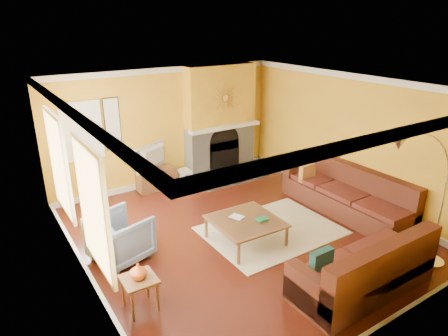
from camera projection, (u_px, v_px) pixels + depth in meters
floor at (240, 234)px, 7.35m from camera, size 5.50×6.00×0.02m
ceiling at (243, 85)px, 6.38m from camera, size 5.50×6.00×0.02m
wall_back at (166, 127)px, 9.22m from camera, size 5.50×0.02×2.70m
wall_front at (396, 242)px, 4.51m from camera, size 5.50×0.02×2.70m
wall_left at (77, 203)px, 5.45m from camera, size 0.02×6.00×2.70m
wall_right at (350, 139)px, 8.28m from camera, size 0.02×6.00×2.70m
baseboard at (241, 230)px, 7.32m from camera, size 5.50×6.00×0.12m
crown_molding at (243, 89)px, 6.41m from camera, size 5.50×6.00×0.12m
window_left_near at (58, 165)px, 6.44m from camera, size 0.06×1.22×1.72m
window_left_far at (92, 209)px, 4.95m from camera, size 0.06×1.22×1.72m
window_back at (82, 131)px, 8.14m from camera, size 0.82×0.06×1.22m
wall_art at (113, 124)px, 8.46m from camera, size 0.34×0.04×1.14m
fireplace at (220, 121)px, 9.75m from camera, size 1.80×0.40×2.70m
mantel at (225, 127)px, 9.60m from camera, size 1.92×0.22×0.08m
hearth at (232, 178)px, 9.78m from camera, size 1.80×0.70×0.06m
sunburst at (225, 98)px, 9.35m from camera, size 0.70×0.04×0.70m
rug at (271, 230)px, 7.43m from camera, size 2.40×1.80×0.02m
sectional_sofa at (319, 214)px, 7.08m from camera, size 3.31×3.69×0.90m
coffee_table at (246, 231)px, 6.99m from camera, size 1.16×1.16×0.44m
media_console at (156, 179)px, 9.17m from camera, size 0.88×0.40×0.48m
tv at (155, 157)px, 8.98m from camera, size 0.97×0.59×0.59m
subwoofer at (184, 176)px, 9.53m from camera, size 0.32×0.32×0.32m
armchair at (120, 237)px, 6.46m from camera, size 1.05×1.03×0.78m
side_table at (140, 293)px, 5.37m from camera, size 0.45×0.45×0.49m
vase at (138, 271)px, 5.24m from camera, size 0.28×0.28×0.23m
book at (234, 219)px, 6.91m from camera, size 0.25×0.29×0.02m
arc_lamp at (419, 207)px, 5.71m from camera, size 1.48×0.36×2.35m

